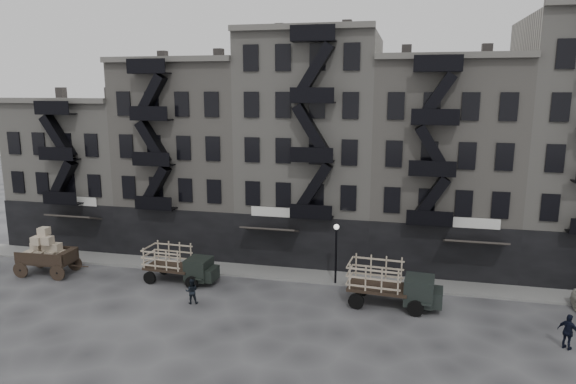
% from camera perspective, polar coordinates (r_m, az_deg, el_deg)
% --- Properties ---
extents(ground, '(140.00, 140.00, 0.00)m').
position_cam_1_polar(ground, '(33.77, -0.49, -11.46)').
color(ground, '#38383A').
rests_on(ground, ground).
extents(sidewalk, '(55.00, 2.50, 0.15)m').
position_cam_1_polar(sidewalk, '(37.14, 0.88, -9.14)').
color(sidewalk, slate).
rests_on(sidewalk, ground).
extents(building_west, '(10.00, 11.35, 13.20)m').
position_cam_1_polar(building_west, '(48.99, -21.01, 2.34)').
color(building_west, gray).
rests_on(building_west, ground).
extents(building_midwest, '(10.00, 11.35, 16.20)m').
position_cam_1_polar(building_midwest, '(43.98, -10.25, 3.93)').
color(building_midwest, gray).
rests_on(building_midwest, ground).
extents(building_center, '(10.00, 11.35, 18.20)m').
position_cam_1_polar(building_center, '(40.97, 2.71, 4.96)').
color(building_center, gray).
rests_on(building_center, ground).
extents(building_mideast, '(10.00, 11.35, 16.20)m').
position_cam_1_polar(building_mideast, '(40.53, 16.76, 2.98)').
color(building_mideast, gray).
rests_on(building_mideast, ground).
extents(lamp_post, '(0.36, 0.36, 4.28)m').
position_cam_1_polar(lamp_post, '(34.70, 5.36, -5.97)').
color(lamp_post, black).
rests_on(lamp_post, ground).
extents(wagon, '(4.09, 2.31, 3.40)m').
position_cam_1_polar(wagon, '(40.70, -25.39, -5.66)').
color(wagon, black).
rests_on(wagon, ground).
extents(stake_truck_west, '(5.14, 2.34, 2.53)m').
position_cam_1_polar(stake_truck_west, '(36.36, -12.02, -7.58)').
color(stake_truck_west, black).
rests_on(stake_truck_west, ground).
extents(stake_truck_east, '(5.76, 2.70, 2.82)m').
position_cam_1_polar(stake_truck_east, '(32.36, 11.43, -9.69)').
color(stake_truck_east, black).
rests_on(stake_truck_east, ground).
extents(pedestrian_mid, '(0.92, 0.81, 1.60)m').
position_cam_1_polar(pedestrian_mid, '(32.94, -10.65, -10.78)').
color(pedestrian_mid, black).
rests_on(pedestrian_mid, ground).
extents(policeman, '(1.14, 1.07, 1.89)m').
position_cam_1_polar(policeman, '(30.71, 28.71, -13.48)').
color(policeman, black).
rests_on(policeman, ground).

